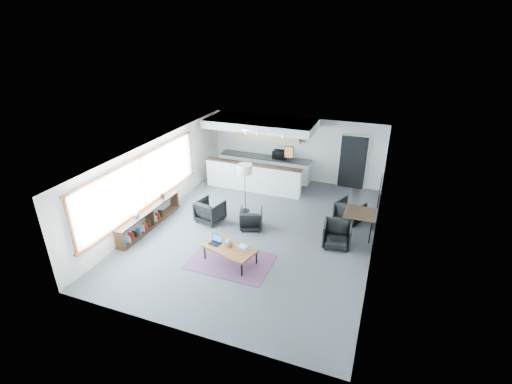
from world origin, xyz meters
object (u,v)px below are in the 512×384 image
(laptop, at_px, (216,241))
(dining_chair_far, at_px, (350,212))
(dining_table, at_px, (360,214))
(dining_chair_near, at_px, (337,235))
(armchair_right, at_px, (251,218))
(floor_lamp, at_px, (245,171))
(book_stack, at_px, (243,247))
(microwave, at_px, (280,154))
(ceramic_pot, at_px, (229,242))
(armchair_left, at_px, (210,210))
(coffee_table, at_px, (230,248))

(laptop, relative_size, dining_chair_far, 0.53)
(dining_table, relative_size, dining_chair_near, 1.33)
(armchair_right, distance_m, floor_lamp, 1.63)
(dining_chair_far, bearing_deg, book_stack, 78.72)
(dining_table, bearing_deg, microwave, 137.35)
(armchair_right, bearing_deg, laptop, 62.05)
(ceramic_pot, bearing_deg, dining_chair_near, 33.87)
(armchair_left, relative_size, dining_chair_near, 1.17)
(floor_lamp, distance_m, dining_chair_near, 3.68)
(coffee_table, distance_m, book_stack, 0.37)
(dining_chair_near, relative_size, microwave, 1.18)
(ceramic_pot, xyz_separation_m, microwave, (-0.39, 5.93, 0.56))
(ceramic_pot, height_order, dining_chair_far, same)
(dining_chair_near, bearing_deg, armchair_right, 172.02)
(coffee_table, xyz_separation_m, ceramic_pot, (-0.05, 0.06, 0.15))
(coffee_table, height_order, armchair_right, armchair_right)
(book_stack, bearing_deg, floor_lamp, 111.16)
(dining_chair_far, bearing_deg, armchair_right, 51.97)
(ceramic_pot, distance_m, armchair_right, 1.87)
(ceramic_pot, bearing_deg, armchair_right, 92.36)
(ceramic_pot, distance_m, armchair_left, 2.34)
(ceramic_pot, height_order, armchair_left, armchair_left)
(armchair_right, bearing_deg, ceramic_pot, 74.36)
(coffee_table, distance_m, dining_table, 4.14)
(armchair_right, xyz_separation_m, floor_lamp, (-0.60, 0.98, 1.16))
(coffee_table, relative_size, book_stack, 4.52)
(laptop, relative_size, book_stack, 1.05)
(coffee_table, bearing_deg, dining_chair_far, 66.88)
(floor_lamp, bearing_deg, book_stack, -68.84)
(laptop, xyz_separation_m, armchair_left, (-1.10, 1.78, -0.12))
(coffee_table, bearing_deg, dining_chair_near, 50.88)
(laptop, relative_size, floor_lamp, 0.21)
(floor_lamp, relative_size, microwave, 2.95)
(ceramic_pot, height_order, armchair_right, armchair_right)
(ceramic_pot, relative_size, dining_chair_near, 0.32)
(armchair_right, bearing_deg, dining_table, 175.94)
(dining_chair_near, bearing_deg, book_stack, -148.13)
(dining_chair_far, bearing_deg, floor_lamp, 32.89)
(coffee_table, relative_size, dining_chair_far, 2.29)
(floor_lamp, xyz_separation_m, microwave, (0.28, 3.09, -0.38))
(coffee_table, distance_m, armchair_left, 2.42)
(laptop, relative_size, dining_chair_near, 0.52)
(ceramic_pot, relative_size, floor_lamp, 0.13)
(coffee_table, height_order, dining_chair_near, dining_chair_near)
(coffee_table, xyz_separation_m, floor_lamp, (-0.73, 2.90, 1.09))
(armchair_right, relative_size, dining_chair_near, 1.02)
(dining_table, bearing_deg, armchair_right, -166.05)
(book_stack, relative_size, dining_chair_near, 0.49)
(ceramic_pot, distance_m, dining_table, 4.13)
(book_stack, bearing_deg, dining_chair_near, 38.20)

